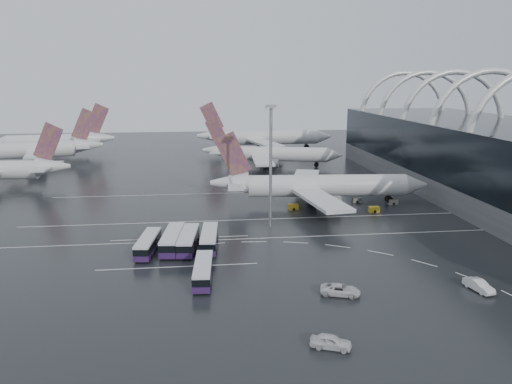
{
  "coord_description": "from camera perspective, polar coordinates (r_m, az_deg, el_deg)",
  "views": [
    {
      "loc": [
        -20.03,
        -98.76,
        32.12
      ],
      "look_at": [
        -7.1,
        10.02,
        7.0
      ],
      "focal_mm": 35.0,
      "sensor_mm": 36.0,
      "label": 1
    }
  ],
  "objects": [
    {
      "name": "bus_row_near_b",
      "position": [
        97.44,
        -9.54,
        -5.37
      ],
      "size": [
        4.49,
        13.88,
        3.36
      ],
      "rotation": [
        0.0,
        0.0,
        1.47
      ],
      "color": "#291440",
      "rests_on": "ground"
    },
    {
      "name": "airliner_gate_b",
      "position": [
        185.13,
        1.48,
        4.34
      ],
      "size": [
        51.58,
        45.7,
        18.1
      ],
      "rotation": [
        0.0,
        0.0,
        -0.25
      ],
      "color": "silver",
      "rests_on": "ground"
    },
    {
      "name": "gse_cart_belly_b",
      "position": [
        134.41,
        11.42,
        -0.9
      ],
      "size": [
        2.27,
        1.34,
        1.24
      ],
      "primitive_type": "cube",
      "color": "slate",
      "rests_on": "ground"
    },
    {
      "name": "gse_cart_belly_a",
      "position": [
        125.62,
        13.35,
        -1.94
      ],
      "size": [
        2.5,
        1.48,
        1.36
      ],
      "primitive_type": "cube",
      "color": "#B89118",
      "rests_on": "ground"
    },
    {
      "name": "jet_remote_far",
      "position": [
        228.57,
        -21.9,
        5.33
      ],
      "size": [
        50.13,
        40.45,
        21.81
      ],
      "rotation": [
        0.0,
        0.0,
        3.25
      ],
      "color": "silver",
      "rests_on": "ground"
    },
    {
      "name": "van_curve_c",
      "position": [
        85.48,
        24.11,
        -9.71
      ],
      "size": [
        2.96,
        5.56,
        1.74
      ],
      "primitive_type": "imported",
      "rotation": [
        0.0,
        0.0,
        0.22
      ],
      "color": "silver",
      "rests_on": "ground"
    },
    {
      "name": "gse_cart_belly_e",
      "position": [
        137.62,
        8.19,
        -0.43
      ],
      "size": [
        2.43,
        1.44,
        1.32
      ],
      "primitive_type": "cube",
      "color": "#B89118",
      "rests_on": "ground"
    },
    {
      "name": "bus_bay_line_south",
      "position": [
        88.86,
        -8.97,
        -8.44
      ],
      "size": [
        28.0,
        0.25,
        0.01
      ],
      "primitive_type": "cube",
      "color": "silver",
      "rests_on": "ground"
    },
    {
      "name": "bus_row_near_a",
      "position": [
        96.41,
        -12.25,
        -5.79
      ],
      "size": [
        4.23,
        12.71,
        3.07
      ],
      "rotation": [
        0.0,
        0.0,
        1.45
      ],
      "color": "#291440",
      "rests_on": "ground"
    },
    {
      "name": "airliner_gate_c",
      "position": [
        227.91,
        0.76,
        6.2
      ],
      "size": [
        61.27,
        56.81,
        21.93
      ],
      "rotation": [
        0.0,
        0.0,
        0.0
      ],
      "color": "silver",
      "rests_on": "ground"
    },
    {
      "name": "jet_remote_mid",
      "position": [
        207.63,
        -23.45,
        4.46
      ],
      "size": [
        48.05,
        38.91,
        20.97
      ],
      "rotation": [
        0.0,
        0.0,
        3.35
      ],
      "color": "silver",
      "rests_on": "ground"
    },
    {
      "name": "floodlight_mast",
      "position": [
        107.02,
        1.69,
        4.65
      ],
      "size": [
        2.04,
        2.04,
        26.62
      ],
      "color": "gray",
      "rests_on": "ground"
    },
    {
      "name": "bus_row_near_c",
      "position": [
        96.8,
        -7.75,
        -5.47
      ],
      "size": [
        4.32,
        13.37,
        3.23
      ],
      "rotation": [
        0.0,
        0.0,
        1.47
      ],
      "color": "#291440",
      "rests_on": "ground"
    },
    {
      "name": "van_curve_a",
      "position": [
        77.85,
        9.62,
        -10.97
      ],
      "size": [
        6.6,
        4.5,
        1.68
      ],
      "primitive_type": "imported",
      "rotation": [
        0.0,
        0.0,
        1.26
      ],
      "color": "silver",
      "rests_on": "ground"
    },
    {
      "name": "ground",
      "position": [
        105.77,
        4.48,
        -4.8
      ],
      "size": [
        420.0,
        420.0,
        0.0
      ],
      "primitive_type": "plane",
      "color": "black",
      "rests_on": "ground"
    },
    {
      "name": "lane_marking_near",
      "position": [
        103.9,
        4.7,
        -5.13
      ],
      "size": [
        120.0,
        0.25,
        0.01
      ],
      "primitive_type": "cube",
      "color": "silver",
      "rests_on": "ground"
    },
    {
      "name": "bus_row_far_c",
      "position": [
        82.2,
        -6.07,
        -8.92
      ],
      "size": [
        3.58,
        12.34,
        3.0
      ],
      "rotation": [
        0.0,
        0.0,
        1.5
      ],
      "color": "#291440",
      "rests_on": "ground"
    },
    {
      "name": "van_curve_b",
      "position": [
        63.84,
        8.55,
        -16.56
      ],
      "size": [
        5.44,
        3.71,
        1.72
      ],
      "primitive_type": "imported",
      "rotation": [
        0.0,
        0.0,
        1.2
      ],
      "color": "silver",
      "rests_on": "ground"
    },
    {
      "name": "bus_row_near_d",
      "position": [
        97.29,
        -5.37,
        -5.32
      ],
      "size": [
        3.97,
        13.28,
        3.22
      ],
      "rotation": [
        0.0,
        0.0,
        1.49
      ],
      "color": "#291440",
      "rests_on": "ground"
    },
    {
      "name": "airliner_main",
      "position": [
        129.65,
        6.86,
        0.66
      ],
      "size": [
        56.57,
        49.5,
        19.15
      ],
      "rotation": [
        0.0,
        0.0,
        -0.07
      ],
      "color": "silver",
      "rests_on": "ground"
    },
    {
      "name": "bus_bay_line_north",
      "position": [
        103.93,
        -8.67,
        -5.24
      ],
      "size": [
        28.0,
        0.25,
        0.01
      ],
      "primitive_type": "cube",
      "color": "silver",
      "rests_on": "ground"
    },
    {
      "name": "lane_marking_far",
      "position": [
        143.83,
        1.4,
        0.01
      ],
      "size": [
        120.0,
        0.25,
        0.01
      ],
      "primitive_type": "cube",
      "color": "silver",
      "rests_on": "ground"
    },
    {
      "name": "gse_cart_belly_c",
      "position": [
        124.77,
        4.29,
        -1.72
      ],
      "size": [
        2.48,
        1.47,
        1.35
      ],
      "primitive_type": "cube",
      "color": "#B89118",
      "rests_on": "ground"
    },
    {
      "name": "gse_cart_belly_d",
      "position": [
        134.49,
        15.38,
        -1.09
      ],
      "size": [
        2.41,
        1.42,
        1.31
      ],
      "primitive_type": "cube",
      "color": "slate",
      "rests_on": "ground"
    },
    {
      "name": "lane_marking_mid",
      "position": [
        117.05,
        3.34,
        -3.03
      ],
      "size": [
        120.0,
        0.25,
        0.01
      ],
      "primitive_type": "cube",
      "color": "silver",
      "rests_on": "ground"
    }
  ]
}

